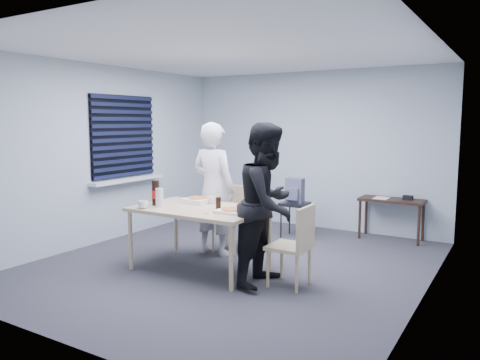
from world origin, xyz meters
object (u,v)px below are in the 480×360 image
Objects in this scene: person_black at (268,204)px; mug_a at (143,204)px; stool at (295,209)px; chair_right at (297,241)px; soda_bottle at (156,193)px; dining_table at (200,212)px; person_white at (213,189)px; backpack at (295,191)px; chair_far at (233,213)px; side_table at (392,204)px; mug_b at (212,200)px.

person_black is 1.51m from mug_a.
stool is 4.40× the size of mug_a.
person_black is (-0.33, -0.05, 0.37)m from chair_right.
person_black is 1.49m from soda_bottle.
dining_table is 1.26m from chair_right.
person_white is 4.70× the size of backpack.
chair_far is 2.91× the size of soda_bottle.
side_table is 2.49× the size of backpack.
chair_right is 1.64× the size of stool.
chair_right is 2.21m from stool.
mug_a is 1.23× the size of mug_b.
side_table is at bearing 18.93° from backpack.
chair_far is at bearing 99.34° from mug_b.
backpack is (-0.61, 2.04, -0.16)m from person_black.
backpack is at bearing -111.15° from person_white.
soda_bottle is at bearing -111.92° from stool.
chair_right is at bearing -71.27° from backpack.
chair_right is at bearing -81.07° from person_black.
chair_far is at bearing -119.48° from backpack.
chair_far is 1.00× the size of chair_right.
backpack is 2.57m from mug_a.
chair_right is at bearing -98.28° from side_table.
dining_table is at bearing -105.28° from backpack.
person_black is (0.92, -0.01, 0.19)m from dining_table.
person_black is 2.18m from stool.
person_white is at bearing -105.36° from chair_far.
stool is 1.82m from mug_b.
mug_b is at bearing 168.83° from chair_right.
chair_right is 1.86m from soda_bottle.
backpack is at bearing 115.22° from chair_right.
chair_far is 8.90× the size of mug_b.
chair_right is at bearing 1.95° from dining_table.
side_table is (1.63, 2.65, -0.15)m from dining_table.
side_table is at bearing 54.58° from mug_a.
soda_bottle is at bearing -141.48° from mug_b.
backpack reaches higher than chair_far.
chair_far is (-0.13, 0.98, -0.19)m from dining_table.
person_black reaches higher than chair_right.
chair_right reaches higher than mug_a.
person_black is at bearing 14.74° from mug_a.
mug_b is 0.70m from soda_bottle.
dining_table is 2.88× the size of stool.
person_white is 3.27× the size of stool.
soda_bottle is (-0.88, -2.18, 0.47)m from stool.
side_table is 9.38× the size of mug_b.
person_white reaches higher than side_table.
person_white is 0.40m from mug_b.
soda_bottle is (-0.54, -0.43, 0.10)m from mug_b.
mug_b is (0.11, -0.68, 0.29)m from chair_far.
stool is 2.39m from soda_bottle.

